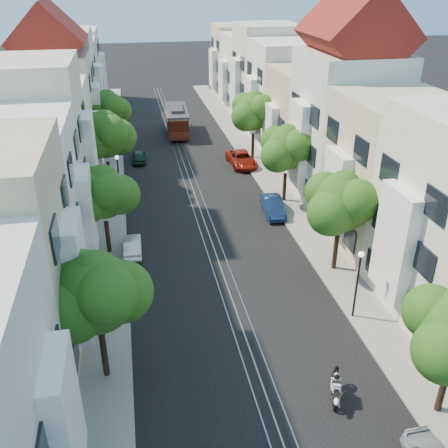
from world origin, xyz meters
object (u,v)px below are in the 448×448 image
tree_w_a (97,295)px  lamp_east (358,275)px  tree_e_c (288,149)px  tree_e_b (342,204)px  parked_car_e_far (241,159)px  tree_e_d (254,112)px  tree_w_b (104,195)px  parked_car_e_mid (273,206)px  sportbike_rider (336,386)px  lamp_west (118,172)px  tree_w_d (108,109)px  tree_w_c (106,136)px  cable_car (177,119)px  parked_car_w_far (139,156)px  parked_car_w_mid (133,246)px

tree_w_a → lamp_east: size_ratio=1.61×
tree_e_c → lamp_east: bearing=-93.4°
tree_e_b → tree_w_a: (-14.40, -7.00, 0.00)m
lamp_east → parked_car_e_far: size_ratio=0.85×
tree_e_d → tree_w_a: tree_e_d is taller
tree_w_b → parked_car_e_mid: size_ratio=1.53×
tree_e_c → tree_e_b: bearing=-90.0°
tree_e_b → lamp_east: size_ratio=1.61×
tree_e_c → sportbike_rider: size_ratio=3.42×
tree_e_b → tree_e_c: size_ratio=1.03×
tree_e_c → tree_w_b: bearing=-157.4°
lamp_west → parked_car_e_far: 14.05m
tree_w_d → tree_w_b: bearing=-90.0°
tree_e_d → tree_w_a: size_ratio=1.02×
tree_w_b → tree_w_c: size_ratio=0.88×
tree_w_a → cable_car: bearing=79.0°
sportbike_rider → parked_car_e_mid: bearing=102.7°
tree_e_b → parked_car_w_far: tree_e_b is taller
tree_w_a → parked_car_e_far: (12.74, 27.18, -4.05)m
tree_w_d → parked_car_w_mid: size_ratio=1.94×
parked_car_w_mid → parked_car_w_far: 18.57m
tree_w_d → parked_car_w_mid: bearing=-86.1°
lamp_east → parked_car_e_mid: size_ratio=1.02×
tree_e_c → parked_car_e_mid: size_ratio=1.59×
parked_car_w_mid → tree_e_c: bearing=-152.4°
tree_w_a → parked_car_e_far: 30.29m
tree_e_b → tree_e_d: 22.00m
tree_w_d → sportbike_rider: bearing=-74.8°
parked_car_e_mid → parked_car_w_mid: 11.95m
tree_w_a → cable_car: 40.10m
cable_car → parked_car_w_far: 10.35m
tree_e_d → tree_w_c: size_ratio=0.97×
parked_car_w_mid → tree_w_c: bearing=-80.8°
tree_w_b → parked_car_e_mid: tree_w_b is taller
tree_w_d → parked_car_e_far: tree_w_d is taller
tree_e_b → parked_car_w_mid: size_ratio=1.99×
tree_w_c → parked_car_e_far: size_ratio=1.44×
tree_e_b → sportbike_rider: (-4.26, -10.41, -4.00)m
tree_w_d → tree_w_c: bearing=-90.0°
tree_w_d → parked_car_w_far: bearing=-54.1°
tree_e_c → tree_w_a: tree_w_a is taller
tree_w_d → cable_car: 9.69m
sportbike_rider → lamp_east: bearing=79.1°
sportbike_rider → parked_car_e_mid: (2.60, 19.26, -0.06)m
tree_w_b → parked_car_e_far: bearing=50.0°
tree_w_c → parked_car_e_mid: (12.74, -7.15, -4.40)m
tree_e_c → parked_car_e_mid: 4.78m
tree_w_d → lamp_east: bearing=-67.2°
lamp_west → parked_car_w_mid: bearing=-85.2°
tree_w_a → tree_w_d: size_ratio=1.03×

